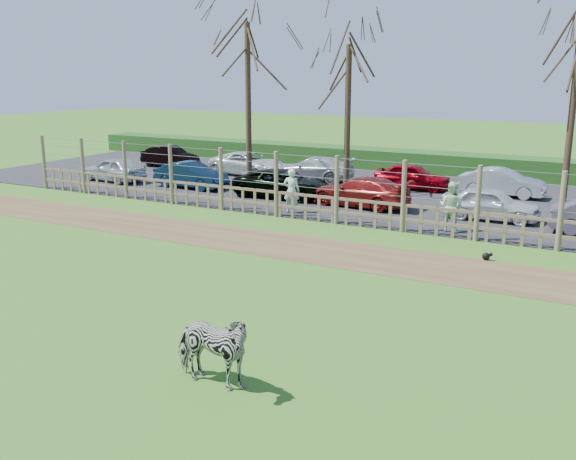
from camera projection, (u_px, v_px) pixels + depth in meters
The scene contains 22 objects.
ground at pixel (208, 288), 16.51m from camera, with size 120.00×120.00×0.00m, color #538734.
dirt_strip at pixel (290, 246), 20.34m from camera, with size 34.00×2.80×0.01m, color brown.
asphalt at pixel (396, 194), 28.86m from camera, with size 44.00×13.00×0.04m, color #232326.
hedge at pixel (439, 163), 34.70m from camera, with size 46.00×2.00×1.10m, color #1E4716.
fence at pixel (336, 202), 23.13m from camera, with size 30.16×0.16×2.50m.
tree_left at pixel (248, 66), 28.81m from camera, with size 4.80×4.80×7.88m.
tree_mid at pixel (348, 84), 27.76m from camera, with size 4.80×4.80×6.83m.
tree_right at pixel (576, 76), 23.92m from camera, with size 4.80×4.80×7.35m.
zebra at pixel (211, 349), 11.19m from camera, with size 0.77×1.69×1.42m, color gray.
visitor_a at pixel (292, 191), 24.80m from camera, with size 0.63×0.41×1.72m, color silver.
visitor_b at pixel (451, 207), 21.93m from camera, with size 0.84×0.65×1.72m, color #BBE6B5.
crow at pixel (486, 256), 18.86m from camera, with size 0.30×0.23×0.25m.
car_0 at pixel (114, 169), 31.90m from camera, with size 1.42×3.52×1.20m, color #B2BEBF.
car_1 at pixel (191, 175), 30.11m from camera, with size 1.27×3.64×1.20m, color #0D243D.
car_2 at pixel (283, 184), 27.89m from camera, with size 1.99×4.32×1.20m, color black.
car_3 at pixel (360, 192), 26.04m from camera, with size 1.68×4.13×1.20m, color maroon.
car_4 at pixel (491, 204), 23.69m from camera, with size 1.42×3.52×1.20m, color silver.
car_7 at pixel (170, 157), 36.43m from camera, with size 1.27×3.64×1.20m, color black.
car_8 at pixel (248, 164), 33.81m from camera, with size 1.99×4.32×1.20m, color silver.
car_9 at pixel (313, 169), 32.04m from camera, with size 1.68×4.13×1.20m, color #B2B6B8.
car_10 at pixel (412, 176), 29.80m from camera, with size 1.42×3.52×1.20m, color #93030D.
car_11 at pixel (502, 182), 28.17m from camera, with size 1.27×3.64×1.20m, color #ABB4BE.
Camera 1 is at (9.30, -12.76, 5.45)m, focal length 40.00 mm.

